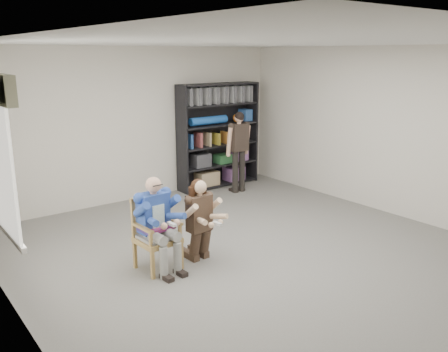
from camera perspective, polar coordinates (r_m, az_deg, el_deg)
room_shell at (r=6.04m, az=4.97°, el=2.37°), size 6.00×7.00×2.80m
floor at (r=6.48m, az=4.69°, el=-9.83°), size 6.00×7.00×0.01m
armchair at (r=6.05m, az=-8.03°, el=-6.94°), size 0.58×0.56×0.93m
seated_man at (r=6.00m, az=-8.08°, el=-5.70°), size 0.57×0.76×1.21m
kneeling_woman at (r=6.21m, az=-2.83°, el=-5.38°), size 0.52×0.78×1.11m
bookshelf at (r=9.66m, az=-0.66°, el=4.88°), size 1.80×0.38×2.10m
standing_man at (r=9.26m, az=1.80°, el=2.86°), size 0.50×0.29×1.59m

